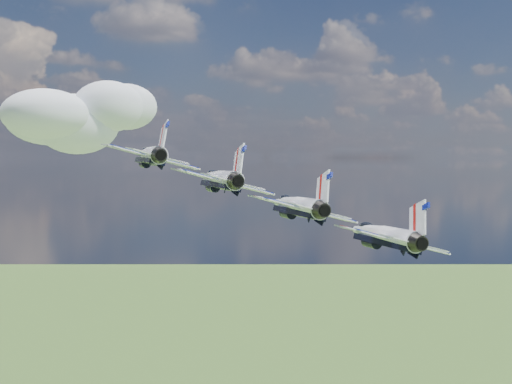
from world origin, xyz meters
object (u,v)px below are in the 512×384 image
object	(u,v)px
jet_0	(149,155)
jet_1	(219,179)
jet_2	(295,206)
jet_3	(381,235)

from	to	relation	value
jet_0	jet_1	xyz separation A→B (m)	(7.39, -7.35, -2.97)
jet_2	jet_3	distance (m)	10.84
jet_0	jet_3	bearing A→B (deg)	-44.67
jet_0	jet_1	world-z (taller)	jet_0
jet_2	jet_3	world-z (taller)	jet_2
jet_0	jet_2	bearing A→B (deg)	-44.67
jet_0	jet_2	xyz separation A→B (m)	(14.78, -14.71, -5.93)
jet_1	jet_2	distance (m)	10.84
jet_2	jet_1	bearing A→B (deg)	135.33
jet_1	jet_2	size ratio (longest dim) A/B	1.00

